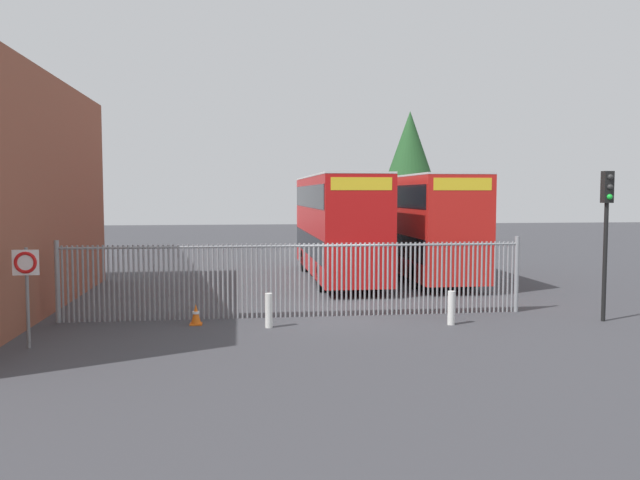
% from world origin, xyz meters
% --- Properties ---
extents(ground_plane, '(100.00, 100.00, 0.00)m').
position_xyz_m(ground_plane, '(0.00, 8.00, 0.00)').
color(ground_plane, '#3D3D42').
extents(palisade_fence, '(13.76, 0.14, 2.35)m').
position_xyz_m(palisade_fence, '(-1.18, 0.00, 1.18)').
color(palisade_fence, gray).
rests_on(palisade_fence, ground).
extents(double_decker_bus_near_gate, '(2.54, 10.81, 4.42)m').
position_xyz_m(double_decker_bus_near_gate, '(1.27, 8.16, 2.42)').
color(double_decker_bus_near_gate, red).
rests_on(double_decker_bus_near_gate, ground).
extents(double_decker_bus_behind_fence_left, '(2.54, 10.81, 4.42)m').
position_xyz_m(double_decker_bus_behind_fence_left, '(4.94, 8.42, 2.42)').
color(double_decker_bus_behind_fence_left, red).
rests_on(double_decker_bus_behind_fence_left, ground).
extents(bollard_near_left, '(0.20, 0.20, 0.95)m').
position_xyz_m(bollard_near_left, '(-2.09, -1.41, 0.47)').
color(bollard_near_left, silver).
rests_on(bollard_near_left, ground).
extents(bollard_center_front, '(0.20, 0.20, 0.95)m').
position_xyz_m(bollard_center_front, '(2.99, -1.65, 0.47)').
color(bollard_center_front, silver).
rests_on(bollard_center_front, ground).
extents(traffic_cone_by_gate, '(0.34, 0.34, 0.59)m').
position_xyz_m(traffic_cone_by_gate, '(-4.10, -0.76, 0.29)').
color(traffic_cone_by_gate, orange).
rests_on(traffic_cone_by_gate, ground).
extents(speed_limit_sign_post, '(0.60, 0.14, 2.40)m').
position_xyz_m(speed_limit_sign_post, '(-7.84, -3.09, 1.78)').
color(speed_limit_sign_post, slate).
rests_on(speed_limit_sign_post, ground).
extents(traffic_light_kerbside, '(0.28, 0.33, 4.30)m').
position_xyz_m(traffic_light_kerbside, '(7.50, -1.71, 2.99)').
color(traffic_light_kerbside, black).
rests_on(traffic_light_kerbside, ground).
extents(tree_tall_back, '(4.95, 4.95, 9.73)m').
position_xyz_m(tree_tall_back, '(9.63, 27.50, 6.19)').
color(tree_tall_back, '#4C3823').
rests_on(tree_tall_back, ground).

